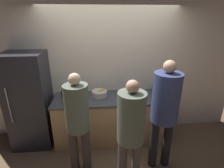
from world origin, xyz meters
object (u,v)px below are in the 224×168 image
at_px(fruit_bowl, 99,93).
at_px(bottle_amber, 64,101).
at_px(person_left, 78,118).
at_px(bottle_green, 159,95).
at_px(utensil_crock, 155,88).
at_px(bottle_dark, 63,94).
at_px(cup_black, 138,92).
at_px(person_center, 131,127).
at_px(person_right, 165,106).
at_px(refrigerator, 30,101).

height_order(fruit_bowl, bottle_amber, bottle_amber).
height_order(person_left, bottle_green, person_left).
relative_size(utensil_crock, bottle_dark, 1.21).
distance_m(utensil_crock, bottle_green, 0.36).
relative_size(person_left, cup_black, 17.28).
xyz_separation_m(fruit_bowl, utensil_crock, (1.10, 0.10, 0.02)).
xyz_separation_m(person_left, fruit_bowl, (0.33, 0.82, 0.00)).
height_order(person_center, person_right, person_right).
relative_size(bottle_dark, cup_black, 2.59).
xyz_separation_m(refrigerator, bottle_amber, (0.66, -0.25, 0.10)).
bearing_deg(bottle_dark, person_left, -66.85).
relative_size(bottle_green, bottle_amber, 1.40).
relative_size(refrigerator, person_left, 1.08).
distance_m(fruit_bowl, bottle_green, 1.08).
xyz_separation_m(person_left, person_right, (1.26, 0.01, 0.12)).
relative_size(refrigerator, person_right, 0.99).
relative_size(person_center, person_right, 0.92).
height_order(refrigerator, bottle_amber, refrigerator).
distance_m(bottle_amber, cup_black, 1.37).
distance_m(person_left, cup_black, 1.36).
bearing_deg(refrigerator, bottle_amber, -20.91).
relative_size(person_left, person_center, 1.01).
bearing_deg(bottle_amber, person_left, -62.99).
bearing_deg(cup_black, bottle_green, -41.86).
distance_m(utensil_crock, cup_black, 0.37).
height_order(person_center, bottle_amber, person_center).
xyz_separation_m(person_right, bottle_dark, (-1.58, 0.74, -0.08)).
relative_size(person_center, bottle_amber, 9.76).
height_order(fruit_bowl, bottle_dark, bottle_dark).
relative_size(refrigerator, fruit_bowl, 6.12).
bearing_deg(utensil_crock, bottle_dark, -174.34).
relative_size(refrigerator, cup_black, 18.64).
bearing_deg(bottle_green, person_center, -127.46).
relative_size(person_right, bottle_amber, 10.66).
xyz_separation_m(person_center, bottle_green, (0.67, 0.87, 0.03)).
height_order(person_center, bottle_dark, person_center).
height_order(refrigerator, bottle_dark, refrigerator).
distance_m(person_right, cup_black, 0.87).
bearing_deg(utensil_crock, person_left, -147.09).
bearing_deg(bottle_green, person_right, -100.96).
xyz_separation_m(person_right, cup_black, (-0.20, 0.84, -0.13)).
bearing_deg(bottle_dark, person_right, -25.16).
bearing_deg(refrigerator, cup_black, 1.71).
bearing_deg(bottle_amber, fruit_bowl, 25.45).
xyz_separation_m(utensil_crock, bottle_amber, (-1.70, -0.39, -0.01)).
bearing_deg(person_right, bottle_green, 79.04).
height_order(refrigerator, bottle_green, refrigerator).
bearing_deg(person_left, bottle_amber, 117.01).
height_order(person_right, fruit_bowl, person_right).
bearing_deg(fruit_bowl, person_left, -111.79).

